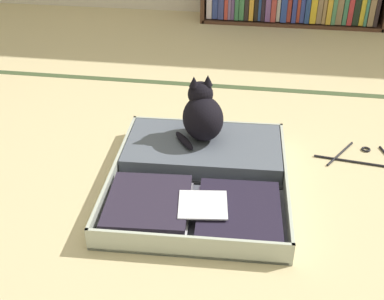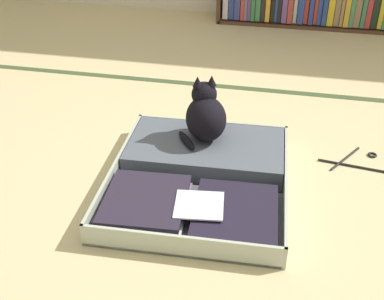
# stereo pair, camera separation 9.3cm
# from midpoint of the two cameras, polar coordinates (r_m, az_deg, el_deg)

# --- Properties ---
(ground_plane) EXTENTS (10.00, 10.00, 0.00)m
(ground_plane) POSITION_cam_midpoint_polar(r_m,az_deg,el_deg) (1.96, 5.22, -4.93)
(ground_plane) COLOR #CEB886
(tatami_border) EXTENTS (4.80, 0.05, 0.00)m
(tatami_border) POSITION_cam_midpoint_polar(r_m,az_deg,el_deg) (2.80, 7.91, 7.13)
(tatami_border) COLOR #3C4D2C
(tatami_border) RESTS_ON ground_plane
(open_suitcase) EXTENTS (0.73, 0.83, 0.09)m
(open_suitcase) POSITION_cam_midpoint_polar(r_m,az_deg,el_deg) (1.98, 2.25, -2.80)
(open_suitcase) COLOR #B2B8A8
(open_suitcase) RESTS_ON ground_plane
(black_cat) EXTENTS (0.25, 0.27, 0.27)m
(black_cat) POSITION_cam_midpoint_polar(r_m,az_deg,el_deg) (2.08, 2.84, 4.08)
(black_cat) COLOR black
(black_cat) RESTS_ON open_suitcase
(clothes_hanger) EXTENTS (0.44, 0.25, 0.01)m
(clothes_hanger) POSITION_cam_midpoint_polar(r_m,az_deg,el_deg) (2.25, 21.47, -1.61)
(clothes_hanger) COLOR black
(clothes_hanger) RESTS_ON ground_plane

